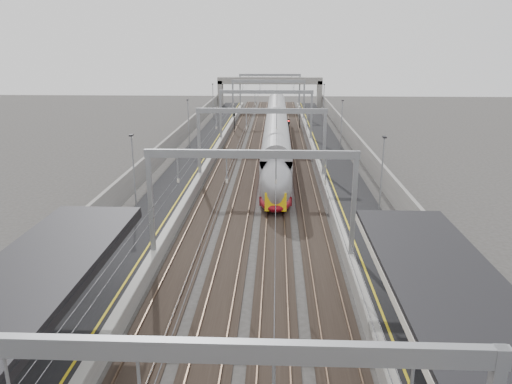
# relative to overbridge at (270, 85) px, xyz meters

# --- Properties ---
(platform_left) EXTENTS (4.00, 120.00, 1.00)m
(platform_left) POSITION_rel_overbridge_xyz_m (-8.00, -55.00, -4.81)
(platform_left) COLOR black
(platform_left) RESTS_ON ground
(platform_right) EXTENTS (4.00, 120.00, 1.00)m
(platform_right) POSITION_rel_overbridge_xyz_m (8.00, -55.00, -4.81)
(platform_right) COLOR black
(platform_right) RESTS_ON ground
(tracks) EXTENTS (11.40, 140.00, 0.20)m
(tracks) POSITION_rel_overbridge_xyz_m (0.00, -55.00, -5.26)
(tracks) COLOR black
(tracks) RESTS_ON ground
(overhead_line) EXTENTS (13.00, 140.00, 6.60)m
(overhead_line) POSITION_rel_overbridge_xyz_m (0.00, -48.38, 0.83)
(overhead_line) COLOR gray
(overhead_line) RESTS_ON platform_left
(overbridge) EXTENTS (22.00, 2.20, 6.90)m
(overbridge) POSITION_rel_overbridge_xyz_m (0.00, 0.00, 0.00)
(overbridge) COLOR gray
(overbridge) RESTS_ON ground
(wall_left) EXTENTS (0.30, 120.00, 3.20)m
(wall_left) POSITION_rel_overbridge_xyz_m (-11.20, -55.00, -3.71)
(wall_left) COLOR gray
(wall_left) RESTS_ON ground
(wall_right) EXTENTS (0.30, 120.00, 3.20)m
(wall_right) POSITION_rel_overbridge_xyz_m (11.20, -55.00, -3.71)
(wall_right) COLOR gray
(wall_right) RESTS_ON ground
(train) EXTENTS (2.81, 51.25, 4.44)m
(train) POSITION_rel_overbridge_xyz_m (1.50, -44.84, -3.14)
(train) COLOR maroon
(train) RESTS_ON ground
(bench) EXTENTS (0.69, 1.97, 1.00)m
(bench) POSITION_rel_overbridge_xyz_m (8.47, -90.92, -3.71)
(bench) COLOR black
(bench) RESTS_ON platform_right
(signal_green) EXTENTS (0.32, 0.32, 3.48)m
(signal_green) POSITION_rel_overbridge_xyz_m (-5.20, -28.65, -2.89)
(signal_green) COLOR black
(signal_green) RESTS_ON ground
(signal_red_near) EXTENTS (0.32, 0.32, 3.48)m
(signal_red_near) POSITION_rel_overbridge_xyz_m (3.20, -36.97, -2.89)
(signal_red_near) COLOR black
(signal_red_near) RESTS_ON ground
(signal_red_far) EXTENTS (0.32, 0.32, 3.48)m
(signal_red_far) POSITION_rel_overbridge_xyz_m (5.40, -23.69, -2.89)
(signal_red_far) COLOR black
(signal_red_far) RESTS_ON ground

